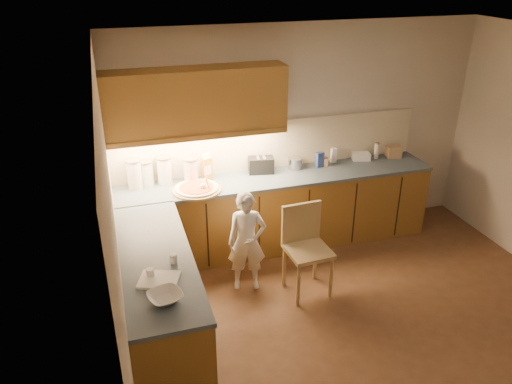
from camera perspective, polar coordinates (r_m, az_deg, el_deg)
The scene contains 24 objects.
room at distance 4.28m, azimuth 15.14°, elevation 2.92°, with size 4.54×4.50×2.62m.
l_counter at distance 5.50m, azimuth -1.37°, elevation -5.03°, with size 3.77×2.62×0.92m.
backsplash at distance 5.97m, azimuth 1.71°, elevation 5.44°, with size 3.75×0.02×0.58m, color beige.
upper_cabinets at distance 5.41m, azimuth -6.86°, elevation 10.24°, with size 1.95×0.36×0.73m.
pizza_on_board at distance 5.48m, azimuth -6.76°, elevation 0.36°, with size 0.54×0.54×0.22m.
child at distance 5.22m, azimuth -1.04°, elevation -5.71°, with size 0.40×0.26×1.11m, color white.
wooden_chair at distance 5.21m, azimuth 5.65°, elevation -5.83°, with size 0.45×0.45×0.96m.
mixing_bowl at distance 3.85m, azimuth -10.34°, elevation -11.72°, with size 0.25×0.25×0.06m, color silver.
canister_a at distance 5.61m, azimuth -13.74°, elevation 2.02°, with size 0.17×0.17×0.34m.
canister_b at distance 5.67m, azimuth -12.43°, elevation 2.16°, with size 0.17×0.17×0.29m.
canister_c at distance 5.67m, azimuth -10.42°, elevation 2.48°, with size 0.17×0.17×0.32m.
canister_d at distance 5.67m, azimuth -7.45°, elevation 2.55°, with size 0.18×0.18×0.29m.
oil_jug at distance 5.69m, azimuth -5.62°, elevation 2.75°, with size 0.13×0.11×0.32m.
toaster at distance 5.88m, azimuth 0.58°, elevation 3.10°, with size 0.32×0.22×0.19m.
steel_pot at distance 6.03m, azimuth 4.47°, elevation 3.32°, with size 0.18×0.18×0.14m.
blue_box at distance 6.10m, azimuth 7.29°, elevation 3.69°, with size 0.09×0.06×0.18m, color #2F468F.
card_box_a at distance 6.16m, azimuth 7.51°, elevation 3.48°, with size 0.14×0.10×0.10m, color tan.
white_bottle at distance 6.26m, azimuth 8.85°, elevation 4.17°, with size 0.06×0.06×0.18m, color white.
flat_pack at distance 6.42m, azimuth 11.88°, elevation 4.02°, with size 0.22×0.15×0.09m, color white.
tall_jar at distance 6.49m, azimuth 13.63°, elevation 4.65°, with size 0.07×0.07×0.21m.
card_box_b at distance 6.60m, azimuth 15.45°, elevation 4.47°, with size 0.18×0.14×0.14m, color #A58259.
dough_cloth at distance 4.07m, azimuth -11.03°, elevation -9.82°, with size 0.31×0.24×0.02m, color white.
spice_jar_a at distance 4.11m, azimuth -11.97°, elevation -9.07°, with size 0.06×0.06×0.08m, color white.
spice_jar_b at distance 4.26m, azimuth -9.44°, elevation -7.53°, with size 0.06×0.06×0.08m, color silver.
Camera 1 is at (-2.18, -3.32, 3.25)m, focal length 35.00 mm.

